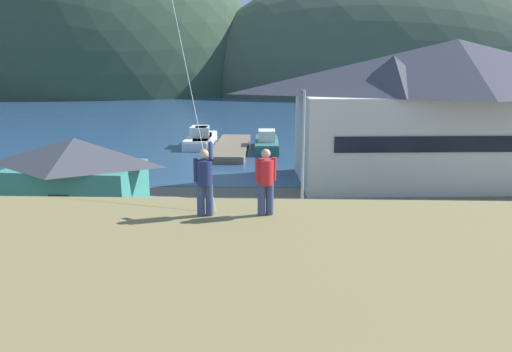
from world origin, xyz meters
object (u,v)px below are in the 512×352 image
Objects in this scene: person_companion at (266,180)px; parked_car_mid_row_near at (374,288)px; parked_car_front_row_red at (116,261)px; person_kite_flyer at (205,180)px; wharf_dock at (232,148)px; parked_car_mid_row_center at (451,223)px; parking_light_pole at (303,147)px; moored_boat_outer_mooring at (267,143)px; parked_car_front_row_silver at (224,266)px; moored_boat_inner_slip at (203,140)px; storage_shed_near_lot at (77,183)px; moored_boat_wharfside at (200,139)px; harbor_lodge at (452,108)px.

parked_car_mid_row_near is at bearing 51.80° from person_companion.
parked_car_front_row_red is 10.45m from person_kite_flyer.
parked_car_mid_row_center is at bearing -61.74° from wharf_dock.
parking_light_pole is 16.78m from person_kite_flyer.
parked_car_mid_row_near is at bearing -82.25° from moored_boat_outer_mooring.
parked_car_front_row_red is at bearing 174.76° from parked_car_front_row_silver.
moored_boat_inner_slip is 3.71× the size of person_companion.
parked_car_mid_row_near is 0.57× the size of parking_light_pole.
person_kite_flyer is at bearing -101.90° from parking_light_pole.
moored_boat_outer_mooring is at bearing 79.25° from parked_car_front_row_red.
moored_boat_inner_slip is (3.27, 26.26, -1.97)m from storage_shed_near_lot.
moored_boat_outer_mooring is at bearing 10.47° from wharf_dock.
person_kite_flyer is (2.54, -38.08, 6.17)m from wharf_dock.
wharf_dock is 1.73× the size of parking_light_pole.
wharf_dock is 22.95m from parking_light_pole.
parked_car_mid_row_center is 9.41m from parked_car_mid_row_near.
wharf_dock is 31.18m from parked_car_front_row_silver.
parked_car_mid_row_near is (11.74, -35.96, 0.34)m from moored_boat_wharfside.
moored_boat_inner_slip is at bearing 91.59° from parked_car_front_row_red.
parking_light_pole is (2.43, -22.44, 3.70)m from moored_boat_outer_mooring.
harbor_lodge reaches higher than person_kite_flyer.
moored_boat_wharfside is at bearing 111.12° from parking_light_pole.
moored_boat_wharfside reaches higher than parked_car_front_row_silver.
parked_car_mid_row_center is 0.57× the size of parking_light_pole.
person_companion is (-4.01, -5.09, 5.44)m from parked_car_mid_row_near.
parked_car_front_row_red is at bearing -137.05° from harbor_lodge.
storage_shed_near_lot is 26.47m from moored_boat_outer_mooring.
moored_boat_wharfside is 37.83m from parked_car_mid_row_near.
parked_car_front_row_silver is at bearing 92.14° from person_kite_flyer.
parking_light_pole reaches higher than parked_car_front_row_silver.
storage_shed_near_lot is 1.78× the size of parked_car_front_row_red.
parked_car_mid_row_center is (11.27, 5.88, 0.00)m from parked_car_front_row_silver.
person_kite_flyer is (-15.12, -26.09, 0.83)m from harbor_lodge.
moored_boat_inner_slip is (0.31, -0.54, 0.00)m from moored_boat_wharfside.
parked_car_front_row_silver is at bearing -80.55° from moored_boat_inner_slip.
parked_car_mid_row_center is 1.01× the size of parked_car_mid_row_near.
person_kite_flyer is at bearing -120.09° from harbor_lodge.
parked_car_mid_row_near is at bearing -79.12° from parking_light_pole.
wharf_dock is 3.01× the size of parked_car_mid_row_center.
parked_car_front_row_silver is 8.87m from person_kite_flyer.
person_companion is at bearing -96.61° from parking_light_pole.
moored_boat_outer_mooring is at bearing 138.14° from harbor_lodge.
person_companion is at bearing -79.62° from moored_boat_inner_slip.
wharf_dock is at bearing 96.16° from person_companion.
storage_shed_near_lot is at bearing -97.09° from moored_boat_inner_slip.
harbor_lodge reaches higher than parked_car_front_row_red.
parked_car_mid_row_center is (10.00, -25.86, 0.34)m from moored_boat_outer_mooring.
parked_car_front_row_silver and parked_car_mid_row_near have the same top height.
moored_boat_wharfside is at bearing 144.71° from harbor_lodge.
parked_car_front_row_silver is (5.60, -33.62, 0.34)m from moored_boat_inner_slip.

